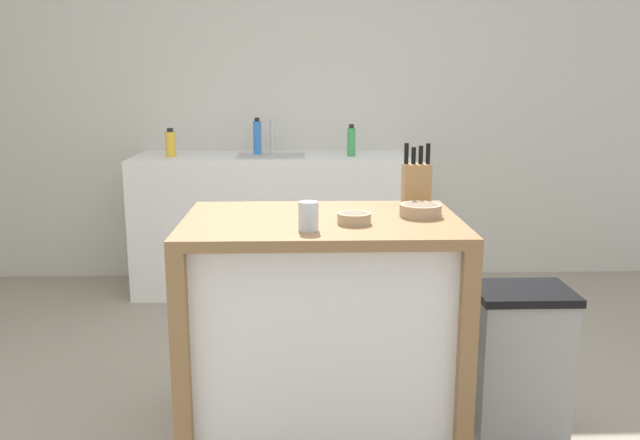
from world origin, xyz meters
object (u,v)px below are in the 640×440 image
Objects in this scene: knife_block at (416,183)px; drinking_cup at (308,216)px; bowl_stoneware_deep at (420,210)px; trash_bin at (518,367)px; bottle_spray_cleaner at (257,137)px; kitchen_island at (322,318)px; bottle_hand_soap at (171,144)px; bottle_dish_soap at (351,141)px; bowl_ceramic_small at (354,218)px; sink_faucet at (272,137)px.

knife_block is 2.54× the size of drinking_cup.
bowl_stoneware_deep reaches higher than trash_bin.
knife_block is at bearing -66.74° from bottle_spray_cleaner.
knife_block is at bearing 32.20° from kitchen_island.
bottle_spray_cleaner is 0.57m from bottle_hand_soap.
bottle_dish_soap is (-0.14, 1.63, 0.02)m from knife_block.
trash_bin is 2.64m from bottle_hand_soap.
knife_block reaches higher than bowl_stoneware_deep.
drinking_cup is 2.24m from bottle_hand_soap.
drinking_cup is 0.42× the size of bottle_spray_cleaner.
bottle_spray_cleaner is at bearing 102.73° from bowl_ceramic_small.
drinking_cup is at bearing -67.49° from bottle_hand_soap.
sink_faucet is at bearing 100.00° from bowl_ceramic_small.
drinking_cup is at bearing -147.84° from bowl_ceramic_small.
drinking_cup is 1.03m from trash_bin.
bowl_stoneware_deep is 0.25× the size of trash_bin.
bowl_stoneware_deep is 2.12m from bottle_spray_cleaner.
kitchen_island is 4.04× the size of knife_block.
trash_bin is (0.64, 0.03, -0.59)m from bowl_ceramic_small.
bottle_dish_soap is at bearing 93.71° from bowl_stoneware_deep.
sink_faucet reaches higher than trash_bin.
bowl_ceramic_small is at bearing -80.00° from sink_faucet.
bottle_dish_soap is at bearing 82.35° from kitchen_island.
bottle_hand_soap reaches higher than drinking_cup.
bottle_hand_soap is (-1.02, 1.97, 0.08)m from bowl_ceramic_small.
bottle_spray_cleaner reaches higher than bottle_hand_soap.
trash_bin is 2.86× the size of sink_faucet.
drinking_cup is at bearing -104.40° from kitchen_island.
knife_block is at bearing 45.19° from drinking_cup.
bowl_ceramic_small is at bearing -177.48° from trash_bin.
bowl_stoneware_deep is at bearing -86.29° from bottle_dish_soap.
bowl_stoneware_deep is 0.77× the size of bottle_dish_soap.
bottle_spray_cleaner reaches higher than kitchen_island.
bottle_dish_soap is at bearing 104.43° from trash_bin.
bowl_stoneware_deep is at bearing 166.62° from trash_bin.
kitchen_island is 0.44m from bowl_ceramic_small.
drinking_cup is 0.46× the size of sink_faucet.
bowl_stoneware_deep is at bearing -55.22° from bottle_hand_soap.
bottle_hand_soap reaches higher than bowl_ceramic_small.
sink_faucet is at bearing 115.58° from trash_bin.
knife_block is at bearing -85.03° from bottle_dish_soap.
kitchen_island is at bearing 139.58° from bowl_ceramic_small.
bottle_dish_soap reaches higher than kitchen_island.
sink_faucet reaches higher than bowl_ceramic_small.
bowl_stoneware_deep is at bearing -72.59° from sink_faucet.
bottle_hand_soap is at bearing -162.67° from sink_faucet.
drinking_cup is (-0.45, -0.45, -0.04)m from knife_block.
knife_block reaches higher than bowl_ceramic_small.
bottle_hand_soap is (-0.86, 2.07, 0.05)m from drinking_cup.
bottle_dish_soap is (0.62, -0.13, -0.02)m from bottle_spray_cleaner.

